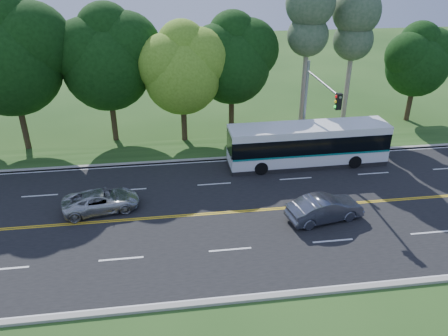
{
  "coord_description": "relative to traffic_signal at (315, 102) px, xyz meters",
  "views": [
    {
      "loc": [
        -3.27,
        -21.36,
        13.93
      ],
      "look_at": [
        -0.06,
        2.0,
        1.92
      ],
      "focal_mm": 35.0,
      "sensor_mm": 36.0,
      "label": 1
    }
  ],
  "objects": [
    {
      "name": "sedan",
      "position": [
        -1.29,
        -6.86,
        -3.93
      ],
      "size": [
        4.56,
        2.34,
        1.43
      ],
      "primitive_type": "imported",
      "rotation": [
        0.0,
        0.0,
        1.77
      ],
      "color": "#565968",
      "rests_on": "road"
    },
    {
      "name": "transit_bus",
      "position": [
        -0.14,
        0.18,
        -3.2
      ],
      "size": [
        11.21,
        2.6,
        2.92
      ],
      "rotation": [
        0.0,
        0.0,
        0.02
      ],
      "color": "white",
      "rests_on": "road"
    },
    {
      "name": "grass_verge",
      "position": [
        -6.49,
        3.6,
        -4.62
      ],
      "size": [
        60.0,
        4.0,
        0.1
      ],
      "primitive_type": "cube",
      "color": "#214617",
      "rests_on": "ground"
    },
    {
      "name": "ground",
      "position": [
        -6.49,
        -5.4,
        -4.67
      ],
      "size": [
        120.0,
        120.0,
        0.0
      ],
      "primitive_type": "plane",
      "color": "#214617",
      "rests_on": "ground"
    },
    {
      "name": "curb_south",
      "position": [
        -6.49,
        -12.55,
        -4.6
      ],
      "size": [
        60.0,
        0.3,
        0.15
      ],
      "primitive_type": "cube",
      "color": "#9F9B8F",
      "rests_on": "ground"
    },
    {
      "name": "traffic_signal",
      "position": [
        0.0,
        0.0,
        0.0
      ],
      "size": [
        0.42,
        6.1,
        7.0
      ],
      "color": "gray",
      "rests_on": "ground"
    },
    {
      "name": "curb_north",
      "position": [
        -6.49,
        1.75,
        -4.6
      ],
      "size": [
        60.0,
        0.3,
        0.15
      ],
      "primitive_type": "cube",
      "color": "#9F9B8F",
      "rests_on": "ground"
    },
    {
      "name": "lane_markings",
      "position": [
        -6.59,
        -5.4,
        -4.65
      ],
      "size": [
        57.6,
        13.82,
        0.0
      ],
      "color": "gold",
      "rests_on": "road"
    },
    {
      "name": "road",
      "position": [
        -6.49,
        -5.4,
        -4.66
      ],
      "size": [
        60.0,
        14.0,
        0.02
      ],
      "primitive_type": "cube",
      "color": "black",
      "rests_on": "ground"
    },
    {
      "name": "bougainvillea_hedge",
      "position": [
        0.69,
        2.75,
        -3.95
      ],
      "size": [
        9.5,
        2.25,
        1.5
      ],
      "color": "maroon",
      "rests_on": "ground"
    },
    {
      "name": "tree_row",
      "position": [
        -11.65,
        6.73,
        2.06
      ],
      "size": [
        44.7,
        9.1,
        13.84
      ],
      "color": "#312416",
      "rests_on": "ground"
    },
    {
      "name": "suv",
      "position": [
        -13.92,
        -4.12,
        -4.04
      ],
      "size": [
        4.7,
        2.79,
        1.22
      ],
      "primitive_type": "imported",
      "rotation": [
        0.0,
        0.0,
        1.75
      ],
      "color": "#B3B6B8",
      "rests_on": "road"
    }
  ]
}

